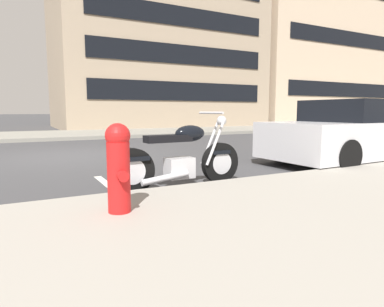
% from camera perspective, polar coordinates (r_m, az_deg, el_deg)
% --- Properties ---
extents(ground_plane, '(260.00, 260.00, 0.00)m').
position_cam_1_polar(ground_plane, '(8.92, -19.82, -0.42)').
color(ground_plane, '#3D3D3F').
extents(sidewalk_far_curb, '(120.00, 5.00, 0.14)m').
position_cam_1_polar(sidewalk_far_curb, '(20.74, 11.85, 4.17)').
color(sidewalk_far_curb, gray).
rests_on(sidewalk_far_curb, ground).
extents(parking_stall_stripe, '(0.12, 2.20, 0.01)m').
position_cam_1_polar(parking_stall_stripe, '(4.96, -13.13, -5.98)').
color(parking_stall_stripe, silver).
rests_on(parking_stall_stripe, ground).
extents(parked_motorcycle, '(2.09, 0.62, 1.11)m').
position_cam_1_polar(parked_motorcycle, '(4.87, -1.91, -0.96)').
color(parked_motorcycle, black).
rests_on(parked_motorcycle, ground).
extents(parked_car_mid_block, '(4.62, 1.92, 1.35)m').
position_cam_1_polar(parked_car_mid_block, '(8.32, 26.64, 3.22)').
color(parked_car_mid_block, silver).
rests_on(parked_car_mid_block, ground).
extents(fire_hydrant, '(0.24, 0.36, 0.87)m').
position_cam_1_polar(fire_hydrant, '(3.30, -12.40, -2.01)').
color(fire_hydrant, red).
rests_on(fire_hydrant, sidewalk_near_curb).
extents(townhouse_corner_block, '(13.31, 9.09, 10.41)m').
position_cam_1_polar(townhouse_corner_block, '(24.81, -6.41, 16.66)').
color(townhouse_corner_block, tan).
rests_on(townhouse_corner_block, ground).
extents(townhouse_behind_pole, '(14.30, 10.77, 12.74)m').
position_cam_1_polar(townhouse_behind_pole, '(33.63, 17.42, 15.89)').
color(townhouse_behind_pole, beige).
rests_on(townhouse_behind_pole, ground).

